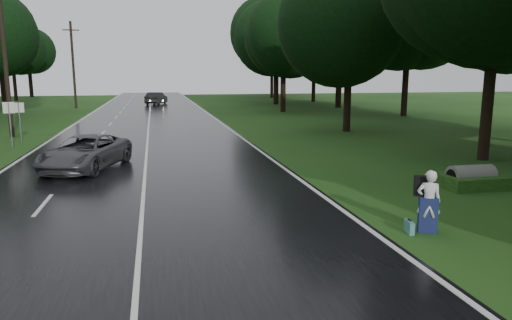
# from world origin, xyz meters

# --- Properties ---
(ground) EXTENTS (160.00, 160.00, 0.00)m
(ground) POSITION_xyz_m (0.00, 0.00, 0.00)
(ground) COLOR #204715
(ground) RESTS_ON ground
(road) EXTENTS (12.00, 140.00, 0.04)m
(road) POSITION_xyz_m (0.00, 20.00, 0.02)
(road) COLOR black
(road) RESTS_ON ground
(lane_center) EXTENTS (0.12, 140.00, 0.01)m
(lane_center) POSITION_xyz_m (0.00, 20.00, 0.04)
(lane_center) COLOR silver
(lane_center) RESTS_ON road
(grey_car) EXTENTS (3.91, 5.59, 1.42)m
(grey_car) POSITION_xyz_m (-2.44, 7.55, 0.75)
(grey_car) COLOR #444649
(grey_car) RESTS_ON road
(far_car) EXTENTS (3.03, 5.13, 1.60)m
(far_car) POSITION_xyz_m (0.81, 49.99, 0.84)
(far_car) COLOR black
(far_car) RESTS_ON road
(hitchhiker) EXTENTS (0.70, 0.68, 1.63)m
(hitchhiker) POSITION_xyz_m (7.22, -2.66, 0.76)
(hitchhiker) COLOR silver
(hitchhiker) RESTS_ON ground
(suitcase) EXTENTS (0.21, 0.47, 0.32)m
(suitcase) POSITION_xyz_m (6.73, -2.64, 0.16)
(suitcase) COLOR teal
(suitcase) RESTS_ON ground
(culvert) EXTENTS (1.61, 0.80, 0.80)m
(culvert) POSITION_xyz_m (11.51, 1.36, 0.00)
(culvert) COLOR slate
(culvert) RESTS_ON ground
(utility_pole_mid) EXTENTS (1.80, 0.28, 9.73)m
(utility_pole_mid) POSITION_xyz_m (-8.50, 19.35, 0.00)
(utility_pole_mid) COLOR black
(utility_pole_mid) RESTS_ON ground
(utility_pole_far) EXTENTS (1.80, 0.28, 9.93)m
(utility_pole_far) POSITION_xyz_m (-8.50, 45.35, 0.00)
(utility_pole_far) COLOR black
(utility_pole_far) RESTS_ON ground
(road_sign_a) EXTENTS (0.61, 0.10, 2.52)m
(road_sign_a) POSITION_xyz_m (-7.20, 14.51, 0.00)
(road_sign_a) COLOR white
(road_sign_a) RESTS_ON ground
(road_sign_b) EXTENTS (0.57, 0.10, 2.38)m
(road_sign_b) POSITION_xyz_m (-7.20, 16.41, 0.00)
(road_sign_b) COLOR white
(road_sign_b) RESTS_ON ground
(tree_left_f) EXTENTS (10.47, 10.47, 16.36)m
(tree_left_f) POSITION_xyz_m (-16.59, 46.72, 0.00)
(tree_left_f) COLOR black
(tree_left_f) RESTS_ON ground
(tree_right_c) EXTENTS (10.59, 10.59, 16.54)m
(tree_right_c) POSITION_xyz_m (15.64, 6.00, 0.00)
(tree_right_c) COLOR black
(tree_right_c) RESTS_ON ground
(tree_right_d) EXTENTS (7.93, 7.93, 12.39)m
(tree_right_d) POSITION_xyz_m (13.75, 17.78, 0.00)
(tree_right_d) COLOR black
(tree_right_d) RESTS_ON ground
(tree_right_e) EXTENTS (8.89, 8.89, 13.89)m
(tree_right_e) POSITION_xyz_m (13.98, 35.35, 0.00)
(tree_right_e) COLOR black
(tree_right_e) RESTS_ON ground
(tree_right_f) EXTENTS (9.37, 9.37, 14.64)m
(tree_right_f) POSITION_xyz_m (16.47, 47.73, 0.00)
(tree_right_f) COLOR black
(tree_right_f) RESTS_ON ground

